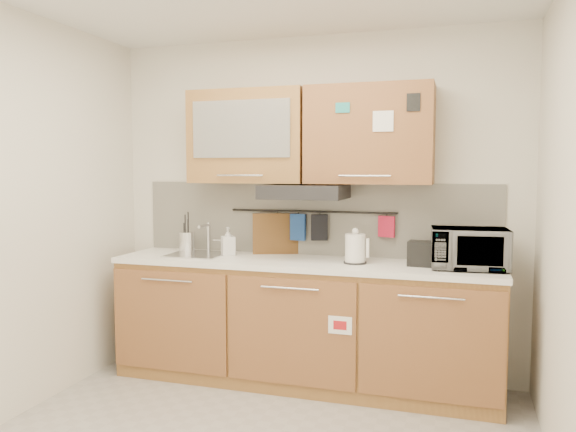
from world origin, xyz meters
The scene contains 17 objects.
wall_back centered at (0.00, 1.50, 1.30)m, with size 3.20×3.20×0.00m, color silver.
base_cabinet centered at (0.00, 1.19, 0.41)m, with size 2.80×0.64×0.88m.
countertop centered at (0.00, 1.19, 0.90)m, with size 2.82×0.62×0.04m, color white.
backsplash centered at (0.00, 1.49, 1.20)m, with size 2.80×0.02×0.56m, color silver.
upper_cabinets centered at (0.00, 1.32, 1.83)m, with size 1.82×0.37×0.70m.
range_hood centered at (0.00, 1.25, 1.42)m, with size 0.60×0.46×0.10m, color black.
sink centered at (-0.85, 1.21, 0.92)m, with size 0.42×0.40×0.26m.
utensil_rail centered at (0.00, 1.45, 1.26)m, with size 0.02×0.02×1.30m, color black.
utensil_crock centered at (-1.00, 1.32, 1.00)m, with size 0.17×0.17×0.32m.
kettle centered at (0.39, 1.18, 1.02)m, with size 0.18×0.16×0.25m.
toaster centered at (0.87, 1.20, 1.01)m, with size 0.24×0.15×0.17m.
microwave centered at (1.16, 1.18, 1.06)m, with size 0.49×0.33×0.27m, color #999999.
soap_bottle centered at (-0.62, 1.27, 1.03)m, with size 0.10×0.10×0.22m, color #999999.
cutting_board centered at (-0.27, 1.44, 1.00)m, with size 0.39×0.03×0.48m, color brown.
oven_mitt centered at (-0.10, 1.44, 1.14)m, with size 0.12×0.03×0.21m, color navy.
dark_pouch centered at (0.07, 1.44, 1.14)m, with size 0.13×0.04×0.20m, color black.
pot_holder centered at (0.58, 1.44, 1.16)m, with size 0.13×0.02×0.16m, color #BA1835.
Camera 1 is at (1.10, -2.72, 1.58)m, focal length 35.00 mm.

